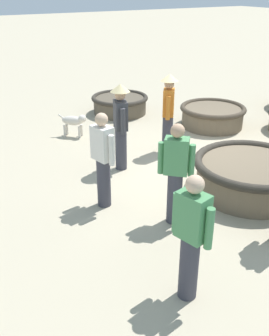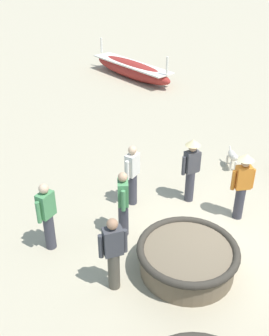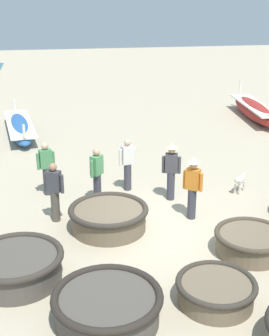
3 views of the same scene
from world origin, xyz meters
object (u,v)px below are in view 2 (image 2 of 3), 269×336
fisherman_crouching (123,203)px  fisherman_standing_right (132,174)px  fisherman_with_hat (47,215)px  dog (233,157)px  coracle_far_right (187,257)px  fisherman_standing_left (191,167)px  fisherman_by_coracle (242,182)px  long_boat_green_hull (132,69)px  fisherman_hauling (113,252)px

fisherman_crouching → fisherman_standing_right: bearing=35.5°
fisherman_with_hat → dog: (5.51, -0.89, -0.46)m
coracle_far_right → fisherman_standing_right: bearing=69.6°
coracle_far_right → fisherman_with_hat: bearing=120.8°
fisherman_with_hat → fisherman_crouching: same height
coracle_far_right → fisherman_standing_left: fisherman_standing_left is taller
fisherman_by_coracle → fisherman_crouching: size_ratio=1.06×
coracle_far_right → long_boat_green_hull: size_ratio=0.38×
fisherman_with_hat → fisherman_hauling: 1.76m
fisherman_standing_left → long_boat_green_hull: bearing=53.1°
fisherman_standing_right → fisherman_hauling: same height
fisherman_standing_right → fisherman_crouching: (-0.97, -0.69, 0.00)m
fisherman_with_hat → fisherman_crouching: (1.37, -0.78, 0.00)m
coracle_far_right → fisherman_hauling: bearing=150.9°
fisherman_crouching → fisherman_by_coracle: bearing=-32.5°
fisherman_hauling → fisherman_standing_left: bearing=13.2°
fisherman_crouching → fisherman_hauling: 1.52m
fisherman_by_coracle → fisherman_hauling: bearing=172.0°
fisherman_crouching → dog: fisherman_crouching is taller
fisherman_by_coracle → dog: fisherman_by_coracle is taller
long_boat_green_hull → fisherman_crouching: fisherman_crouching is taller
fisherman_hauling → dog: size_ratio=2.88×
coracle_far_right → long_boat_green_hull: (8.03, 9.54, 0.08)m
coracle_far_right → fisherman_crouching: fisherman_crouching is taller
coracle_far_right → fisherman_standing_right: fisherman_standing_right is taller
long_boat_green_hull → fisherman_with_hat: (-9.49, -7.09, 0.42)m
fisherman_standing_right → fisherman_hauling: size_ratio=1.00×
fisherman_standing_right → dog: size_ratio=2.88×
fisherman_standing_left → fisherman_standing_right: (-1.08, 0.90, -0.12)m
dog → fisherman_standing_left: bearing=-177.2°
dog → fisherman_standing_right: bearing=165.9°
coracle_far_right → long_boat_green_hull: long_boat_green_hull is taller
fisherman_with_hat → fisherman_crouching: bearing=-29.7°
fisherman_by_coracle → dog: (1.86, 1.35, -0.59)m
fisherman_by_coracle → fisherman_crouching: 2.71m
fisherman_standing_left → fisherman_hauling: 3.31m
fisherman_with_hat → fisherman_crouching: size_ratio=1.00×
coracle_far_right → fisherman_by_coracle: bearing=5.7°
fisherman_by_coracle → fisherman_crouching: bearing=147.5°
fisherman_crouching → fisherman_hauling: size_ratio=1.00×
long_boat_green_hull → fisherman_standing_right: (-7.15, -7.18, 0.42)m
fisherman_by_coracle → fisherman_crouching: (-2.28, 1.46, -0.12)m
fisherman_crouching → dog: (4.14, -0.11, -0.46)m
long_boat_green_hull → fisherman_with_hat: 11.85m
fisherman_standing_left → fisherman_with_hat: bearing=163.8°
fisherman_hauling → dog: bearing=9.2°
fisherman_standing_left → dog: size_ratio=3.06×
fisherman_standing_left → fisherman_by_coracle: size_ratio=1.00×
long_boat_green_hull → fisherman_crouching: size_ratio=3.27×
coracle_far_right → dog: (4.05, 1.57, 0.04)m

